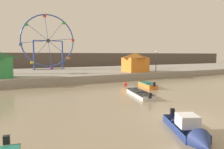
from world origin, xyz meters
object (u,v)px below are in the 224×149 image
object	(u,v)px
promenade_lamp_far	(156,58)
ferris_wheel_blue_frame	(48,42)
mooring_buoy_orange	(125,84)
motorboat_orange_hull	(145,84)
motorboat_pale_grey	(136,92)
carnival_booth_orange_canopy	(135,62)
motorboat_navy_blue	(190,131)

from	to	relation	value
promenade_lamp_far	ferris_wheel_blue_frame	bearing A→B (deg)	135.38
mooring_buoy_orange	motorboat_orange_hull	bearing A→B (deg)	-46.11
motorboat_pale_grey	mooring_buoy_orange	distance (m)	5.64
carnival_booth_orange_canopy	promenade_lamp_far	world-z (taller)	promenade_lamp_far
ferris_wheel_blue_frame	promenade_lamp_far	xyz separation A→B (m)	(14.78, -14.59, -3.04)
ferris_wheel_blue_frame	motorboat_pale_grey	bearing A→B (deg)	-81.46
motorboat_orange_hull	mooring_buoy_orange	world-z (taller)	motorboat_orange_hull
promenade_lamp_far	motorboat_navy_blue	bearing A→B (deg)	-125.93
ferris_wheel_blue_frame	promenade_lamp_far	bearing A→B (deg)	-44.62
motorboat_navy_blue	mooring_buoy_orange	distance (m)	16.54
motorboat_orange_hull	motorboat_navy_blue	size ratio (longest dim) A/B	1.13
ferris_wheel_blue_frame	mooring_buoy_orange	xyz separation A→B (m)	(5.70, -19.63, -6.18)
carnival_booth_orange_canopy	promenade_lamp_far	xyz separation A→B (m)	(2.99, -1.78, 0.68)
motorboat_orange_hull	ferris_wheel_blue_frame	bearing A→B (deg)	34.42
carnival_booth_orange_canopy	promenade_lamp_far	size ratio (longest dim) A/B	1.14
carnival_booth_orange_canopy	mooring_buoy_orange	bearing A→B (deg)	-130.56
motorboat_orange_hull	promenade_lamp_far	world-z (taller)	promenade_lamp_far
motorboat_pale_grey	carnival_booth_orange_canopy	bearing A→B (deg)	-18.44
ferris_wheel_blue_frame	promenade_lamp_far	size ratio (longest dim) A/B	3.05
motorboat_navy_blue	ferris_wheel_blue_frame	size ratio (longest dim) A/B	0.40
mooring_buoy_orange	promenade_lamp_far	bearing A→B (deg)	29.04
carnival_booth_orange_canopy	mooring_buoy_orange	distance (m)	9.47
ferris_wheel_blue_frame	carnival_booth_orange_canopy	size ratio (longest dim) A/B	2.68
ferris_wheel_blue_frame	promenade_lamp_far	distance (m)	20.99
motorboat_navy_blue	motorboat_orange_hull	bearing A→B (deg)	175.86
motorboat_orange_hull	motorboat_pale_grey	xyz separation A→B (m)	(-3.74, -3.44, -0.07)
ferris_wheel_blue_frame	mooring_buoy_orange	distance (m)	21.35
motorboat_orange_hull	carnival_booth_orange_canopy	world-z (taller)	carnival_booth_orange_canopy
motorboat_pale_grey	ferris_wheel_blue_frame	distance (m)	25.94
motorboat_orange_hull	ferris_wheel_blue_frame	distance (m)	23.54
ferris_wheel_blue_frame	motorboat_orange_hull	bearing A→B (deg)	-70.80
motorboat_pale_grey	promenade_lamp_far	xyz separation A→B (m)	(11.04, 10.32, 3.13)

